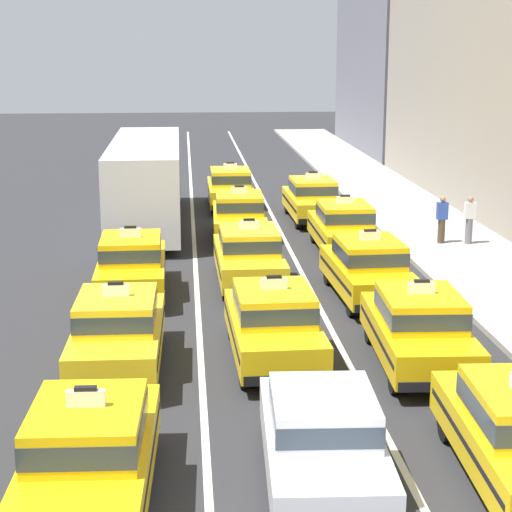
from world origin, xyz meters
name	(u,v)px	position (x,y,z in m)	size (l,w,h in m)	color
lane_stripe_left_center	(194,245)	(-1.60, 20.00, 0.00)	(0.14, 80.00, 0.01)	silver
lane_stripe_center_right	(286,243)	(1.60, 20.00, 0.00)	(0.14, 80.00, 0.01)	silver
sidewalk_curb	(492,274)	(7.20, 15.00, 0.07)	(4.00, 90.00, 0.15)	#9E9993
taxi_left_nearest	(90,452)	(-3.35, 2.37, 0.88)	(1.96, 4.62, 1.96)	black
taxi_left_second	(118,330)	(-3.35, 8.11, 0.88)	(1.87, 4.58, 1.96)	black
taxi_left_third	(132,264)	(-3.38, 13.88, 0.88)	(1.88, 4.59, 1.96)	black
bus_left_fourth	(146,178)	(-3.33, 23.40, 1.82)	(2.59, 11.22, 3.22)	black
sedan_center_nearest	(322,436)	(0.18, 2.71, 0.85)	(1.95, 4.37, 1.58)	black
taxi_center_second	(273,322)	(-0.02, 8.37, 0.88)	(1.93, 4.60, 1.96)	black
taxi_center_third	(249,255)	(-0.09, 14.67, 0.88)	(1.88, 4.58, 1.96)	black
taxi_center_fourth	(239,215)	(0.00, 20.66, 0.88)	(1.94, 4.61, 1.96)	black
taxi_center_fifth	(230,187)	(0.01, 26.86, 0.88)	(1.83, 4.57, 1.96)	black
taxi_right_second	(419,327)	(3.03, 7.79, 0.88)	(2.01, 4.63, 1.96)	black
taxi_right_third	(368,268)	(3.00, 12.94, 0.88)	(1.96, 4.61, 1.96)	black
taxi_right_fourth	(344,227)	(3.33, 18.41, 0.88)	(1.84, 4.57, 1.96)	black
taxi_right_fifth	(312,199)	(3.05, 23.86, 0.88)	(1.88, 4.59, 1.96)	black
pedestrian_mid_block	(442,219)	(6.78, 18.95, 0.97)	(0.36, 0.24, 1.61)	#473828
pedestrian_trailing	(469,220)	(7.67, 18.77, 0.97)	(0.36, 0.24, 1.63)	slate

